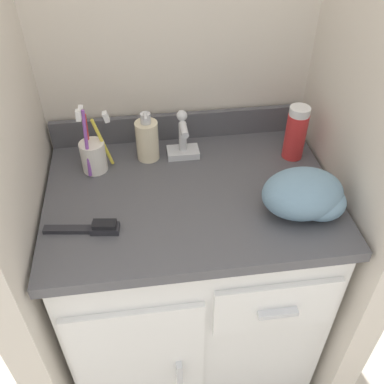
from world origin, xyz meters
TOP-DOWN VIEW (x-y plane):
  - ground_plane at (0.00, 0.00)m, footprint 6.00×6.00m
  - wall_back at (0.00, 0.31)m, footprint 0.92×0.08m
  - vanity at (-0.00, -0.00)m, footprint 0.74×0.54m
  - backsplash at (0.00, 0.25)m, footprint 0.74×0.02m
  - sink_faucet at (0.00, 0.16)m, footprint 0.09×0.09m
  - toothbrush_cup at (-0.25, 0.13)m, footprint 0.09×0.08m
  - soap_dispenser at (-0.10, 0.16)m, footprint 0.06×0.07m
  - shaving_cream_can at (0.31, 0.12)m, footprint 0.06×0.06m
  - hairbrush at (-0.25, -0.11)m, footprint 0.18×0.05m
  - hand_towel at (0.26, -0.12)m, footprint 0.20×0.15m

SIDE VIEW (x-z plane):
  - ground_plane at x=0.00m, z-range 0.00..0.00m
  - vanity at x=0.00m, z-range 0.02..0.75m
  - hairbrush at x=-0.25m, z-range 0.74..0.76m
  - backsplash at x=0.00m, z-range 0.74..0.82m
  - sink_faucet at x=0.00m, z-range 0.72..0.86m
  - toothbrush_cup at x=-0.25m, z-range 0.69..0.89m
  - hand_towel at x=0.26m, z-range 0.74..0.85m
  - soap_dispenser at x=-0.10m, z-range 0.73..0.87m
  - shaving_cream_can at x=0.31m, z-range 0.74..0.89m
  - wall_back at x=0.00m, z-range 0.00..2.20m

